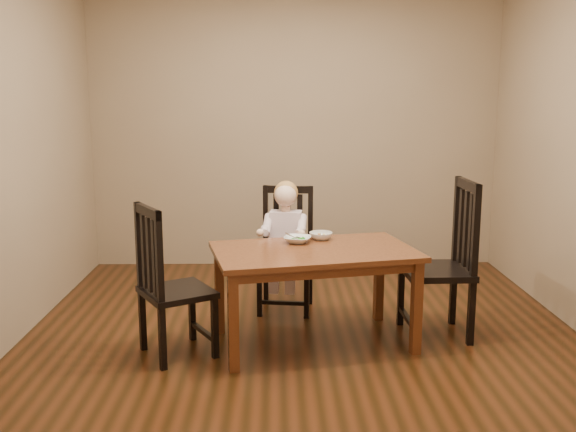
{
  "coord_description": "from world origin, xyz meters",
  "views": [
    {
      "loc": [
        -0.2,
        -4.36,
        1.71
      ],
      "look_at": [
        -0.1,
        0.25,
        0.83
      ],
      "focal_mm": 40.0,
      "sensor_mm": 36.0,
      "label": 1
    }
  ],
  "objects_px": {
    "bowl_veg": "(321,236)",
    "chair_child": "(286,251)",
    "dining_table": "(314,260)",
    "bowl_peas": "(297,240)",
    "toddler": "(286,235)",
    "chair_right": "(444,262)",
    "chair_left": "(169,285)"
  },
  "relations": [
    {
      "from": "bowl_peas",
      "to": "bowl_veg",
      "type": "distance_m",
      "value": 0.2
    },
    {
      "from": "chair_child",
      "to": "chair_right",
      "type": "relative_size",
      "value": 0.88
    },
    {
      "from": "chair_child",
      "to": "chair_left",
      "type": "bearing_deg",
      "value": 58.08
    },
    {
      "from": "chair_right",
      "to": "bowl_veg",
      "type": "xyz_separation_m",
      "value": [
        -0.87,
        0.15,
        0.16
      ]
    },
    {
      "from": "dining_table",
      "to": "bowl_peas",
      "type": "distance_m",
      "value": 0.24
    },
    {
      "from": "dining_table",
      "to": "chair_child",
      "type": "xyz_separation_m",
      "value": [
        -0.18,
        0.75,
        -0.12
      ]
    },
    {
      "from": "bowl_veg",
      "to": "chair_child",
      "type": "bearing_deg",
      "value": 118.03
    },
    {
      "from": "chair_child",
      "to": "chair_left",
      "type": "xyz_separation_m",
      "value": [
        -0.78,
        -0.95,
        0.02
      ]
    },
    {
      "from": "dining_table",
      "to": "chair_right",
      "type": "relative_size",
      "value": 1.32
    },
    {
      "from": "dining_table",
      "to": "chair_left",
      "type": "xyz_separation_m",
      "value": [
        -0.95,
        -0.2,
        -0.11
      ]
    },
    {
      "from": "bowl_peas",
      "to": "chair_right",
      "type": "bearing_deg",
      "value": -2.29
    },
    {
      "from": "dining_table",
      "to": "chair_right",
      "type": "distance_m",
      "value": 0.95
    },
    {
      "from": "chair_child",
      "to": "bowl_peas",
      "type": "relative_size",
      "value": 5.16
    },
    {
      "from": "dining_table",
      "to": "bowl_peas",
      "type": "relative_size",
      "value": 7.8
    },
    {
      "from": "dining_table",
      "to": "chair_child",
      "type": "relative_size",
      "value": 1.51
    },
    {
      "from": "chair_left",
      "to": "bowl_peas",
      "type": "xyz_separation_m",
      "value": [
        0.85,
        0.38,
        0.21
      ]
    },
    {
      "from": "chair_child",
      "to": "chair_right",
      "type": "bearing_deg",
      "value": 159.07
    },
    {
      "from": "toddler",
      "to": "bowl_peas",
      "type": "height_order",
      "value": "toddler"
    },
    {
      "from": "toddler",
      "to": "bowl_veg",
      "type": "height_order",
      "value": "toddler"
    },
    {
      "from": "dining_table",
      "to": "toddler",
      "type": "distance_m",
      "value": 0.72
    },
    {
      "from": "chair_child",
      "to": "bowl_peas",
      "type": "distance_m",
      "value": 0.61
    },
    {
      "from": "dining_table",
      "to": "toddler",
      "type": "xyz_separation_m",
      "value": [
        -0.18,
        0.7,
        0.02
      ]
    },
    {
      "from": "bowl_peas",
      "to": "bowl_veg",
      "type": "height_order",
      "value": "bowl_veg"
    },
    {
      "from": "dining_table",
      "to": "chair_left",
      "type": "height_order",
      "value": "chair_left"
    },
    {
      "from": "chair_child",
      "to": "chair_right",
      "type": "distance_m",
      "value": 1.26
    },
    {
      "from": "chair_right",
      "to": "bowl_peas",
      "type": "distance_m",
      "value": 1.05
    },
    {
      "from": "chair_child",
      "to": "chair_right",
      "type": "height_order",
      "value": "chair_right"
    },
    {
      "from": "chair_left",
      "to": "chair_child",
      "type": "bearing_deg",
      "value": 110.46
    },
    {
      "from": "toddler",
      "to": "chair_child",
      "type": "bearing_deg",
      "value": -90.0
    },
    {
      "from": "chair_left",
      "to": "bowl_peas",
      "type": "height_order",
      "value": "chair_left"
    },
    {
      "from": "toddler",
      "to": "bowl_veg",
      "type": "xyz_separation_m",
      "value": [
        0.25,
        -0.41,
        0.08
      ]
    },
    {
      "from": "dining_table",
      "to": "chair_left",
      "type": "distance_m",
      "value": 0.98
    }
  ]
}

